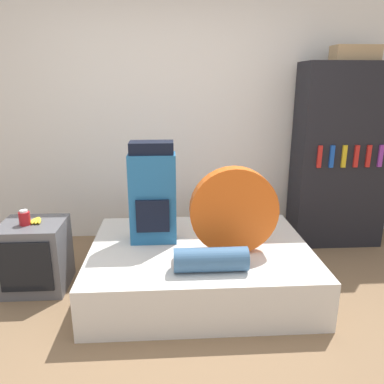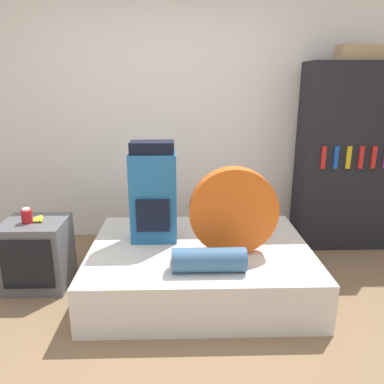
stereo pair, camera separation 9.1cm
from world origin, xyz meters
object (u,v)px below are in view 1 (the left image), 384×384
object	(u,v)px
canister	(24,218)
cardboard_box	(355,53)
television	(35,256)
bookshelf	(340,157)
backpack	(153,194)
tent_bag	(234,211)
sleeping_roll	(211,260)

from	to	relation	value
canister	cardboard_box	world-z (taller)	cardboard_box
television	cardboard_box	world-z (taller)	cardboard_box
bookshelf	cardboard_box	distance (m)	0.99
television	canister	size ratio (longest dim) A/B	4.65
backpack	canister	size ratio (longest dim) A/B	6.80
television	bookshelf	bearing A→B (deg)	15.37
tent_bag	television	distance (m)	1.65
cardboard_box	television	bearing A→B (deg)	-164.60
backpack	tent_bag	bearing A→B (deg)	-21.76
sleeping_roll	bookshelf	xyz separation A→B (m)	(1.45, 1.28, 0.45)
canister	cardboard_box	xyz separation A→B (m)	(2.90, 0.81, 1.28)
backpack	cardboard_box	bearing A→B (deg)	21.32
cardboard_box	canister	bearing A→B (deg)	-164.33
sleeping_roll	cardboard_box	distance (m)	2.44
sleeping_roll	bookshelf	distance (m)	1.98
tent_bag	bookshelf	world-z (taller)	bookshelf
tent_bag	cardboard_box	size ratio (longest dim) A/B	1.57
tent_bag	cardboard_box	distance (m)	2.01
canister	bookshelf	size ratio (longest dim) A/B	0.07
tent_bag	television	size ratio (longest dim) A/B	1.19
television	cardboard_box	size ratio (longest dim) A/B	1.33
sleeping_roll	television	distance (m)	1.48
cardboard_box	tent_bag	bearing A→B (deg)	-142.35
canister	backpack	bearing A→B (deg)	4.15
canister	bookshelf	world-z (taller)	bookshelf
television	canister	world-z (taller)	canister
backpack	canister	distance (m)	1.02
tent_bag	sleeping_roll	world-z (taller)	tent_bag
tent_bag	television	world-z (taller)	tent_bag
bookshelf	sleeping_roll	bearing A→B (deg)	-138.51
cardboard_box	sleeping_roll	bearing A→B (deg)	-138.98
sleeping_roll	bookshelf	size ratio (longest dim) A/B	0.28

